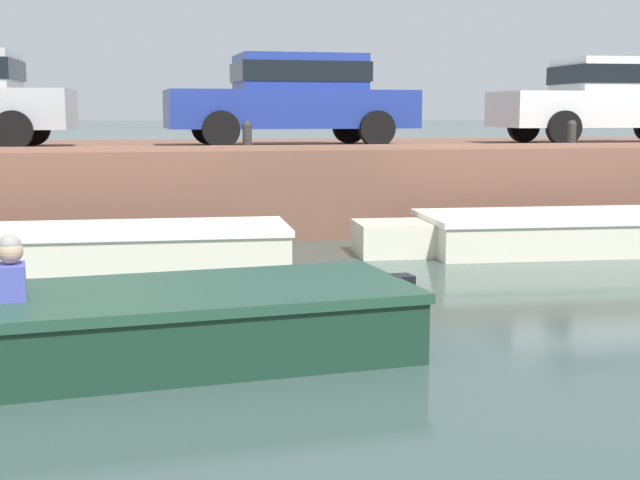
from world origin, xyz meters
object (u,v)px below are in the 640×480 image
boat_moored_central_cream (87,247)px  motorboat_passing (79,331)px  car_right_inner_white (614,97)px  car_centre_blue (293,96)px  mooring_bollard_east (572,133)px  boat_moored_east_cream (583,232)px  mooring_bollard_mid (247,135)px

boat_moored_central_cream → motorboat_passing: size_ratio=0.96×
car_right_inner_white → boat_moored_central_cream: bearing=-158.1°
car_centre_blue → mooring_bollard_east: size_ratio=9.57×
boat_moored_east_cream → car_centre_blue: (-3.53, 3.71, 1.95)m
car_centre_blue → mooring_bollard_east: car_centre_blue is taller
boat_moored_central_cream → car_centre_blue: car_centre_blue is taller
mooring_bollard_mid → mooring_bollard_east: same height
mooring_bollard_mid → mooring_bollard_east: (5.26, 0.00, 0.00)m
mooring_bollard_east → boat_moored_east_cream: bearing=-111.0°
car_centre_blue → car_right_inner_white: 5.98m
car_centre_blue → motorboat_passing: bearing=-110.0°
boat_moored_central_cream → car_centre_blue: bearing=48.6°
motorboat_passing → mooring_bollard_east: size_ratio=13.06×
mooring_bollard_mid → mooring_bollard_east: bearing=0.0°
mooring_bollard_mid → car_right_inner_white: bearing=14.5°
motorboat_passing → boat_moored_central_cream: bearing=92.8°
motorboat_passing → mooring_bollard_east: (7.30, 6.56, 1.32)m
motorboat_passing → car_centre_blue: (3.05, 8.38, 1.93)m
mooring_bollard_east → car_right_inner_white: bearing=46.3°
boat_moored_central_cream → boat_moored_east_cream: 6.80m
boat_moored_central_cream → motorboat_passing: (0.23, -4.66, 0.04)m
car_centre_blue → boat_moored_east_cream: bearing=-46.5°
boat_moored_east_cream → car_centre_blue: bearing=133.5°
motorboat_passing → car_centre_blue: size_ratio=1.37×
boat_moored_east_cream → mooring_bollard_east: (0.73, 1.90, 1.34)m
car_centre_blue → mooring_bollard_mid: bearing=-119.0°
boat_moored_east_cream → car_centre_blue: 5.48m
boat_moored_central_cream → car_right_inner_white: 10.17m
boat_moored_central_cream → mooring_bollard_mid: 3.26m
motorboat_passing → car_right_inner_white: (9.03, 8.37, 1.93)m
car_right_inner_white → mooring_bollard_mid: 7.24m
boat_moored_central_cream → mooring_bollard_east: mooring_bollard_east is taller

